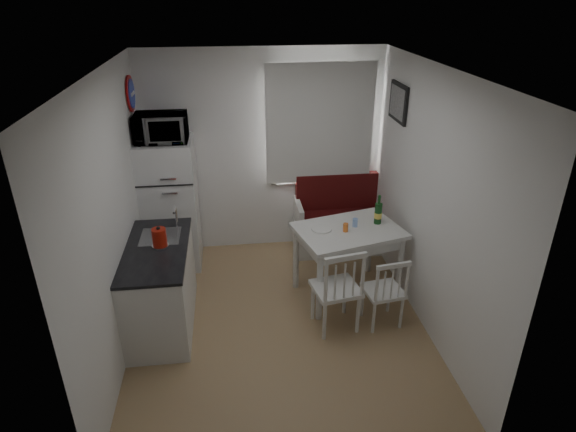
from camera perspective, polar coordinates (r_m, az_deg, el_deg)
name	(u,v)px	position (r m, az deg, el deg)	size (l,w,h in m)	color
floor	(279,322)	(5.24, -1.08, -12.44)	(3.00, 3.50, 0.02)	tan
ceiling	(276,70)	(4.17, -1.38, 16.94)	(3.00, 3.50, 0.02)	white
wall_back	(264,153)	(6.17, -2.92, 7.41)	(3.00, 0.02, 2.60)	white
wall_front	(307,330)	(3.07, 2.30, -13.39)	(3.00, 0.02, 2.60)	white
wall_left	(114,220)	(4.66, -19.88, -0.46)	(0.02, 3.50, 2.60)	white
wall_right	(430,203)	(4.92, 16.45, 1.43)	(0.02, 3.50, 2.60)	white
window	(319,127)	(6.14, 3.67, 10.46)	(1.22, 0.06, 1.47)	silver
curtain	(320,125)	(6.06, 3.81, 10.74)	(1.35, 0.02, 1.50)	white
kitchen_counter	(161,286)	(5.14, -14.86, -8.00)	(0.62, 1.32, 1.16)	silver
wall_sign	(131,94)	(5.75, -18.07, 13.62)	(0.40, 0.40, 0.03)	#1A309F
picture_frame	(398,102)	(5.66, 12.92, 12.99)	(0.04, 0.52, 0.42)	black
bench	(347,225)	(6.49, 6.99, -1.05)	(1.41, 0.54, 1.01)	silver
dining_table	(348,236)	(5.33, 7.16, -2.43)	(1.27, 1.03, 0.83)	silver
chair_left	(339,283)	(4.80, 6.02, -7.91)	(0.52, 0.50, 0.51)	silver
chair_right	(387,286)	(4.98, 11.61, -8.16)	(0.43, 0.41, 0.44)	silver
fridge	(171,204)	(6.06, -13.75, 1.34)	(0.65, 0.65, 1.62)	white
microwave	(161,128)	(5.69, -14.83, 10.08)	(0.58, 0.39, 0.32)	white
kettle	(159,237)	(4.86, -15.00, -2.47)	(0.17, 0.17, 0.22)	#AB1B0D
wine_bottle	(378,209)	(5.39, 10.68, 0.77)	(0.08, 0.08, 0.34)	#16461A
drinking_glass_orange	(346,227)	(5.21, 6.84, -1.36)	(0.06, 0.06, 0.09)	orange
drinking_glass_blue	(355,223)	(5.33, 7.95, -0.78)	(0.06, 0.06, 0.09)	#8EB2F1
plate	(321,229)	(5.24, 3.98, -1.54)	(0.22, 0.22, 0.02)	white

